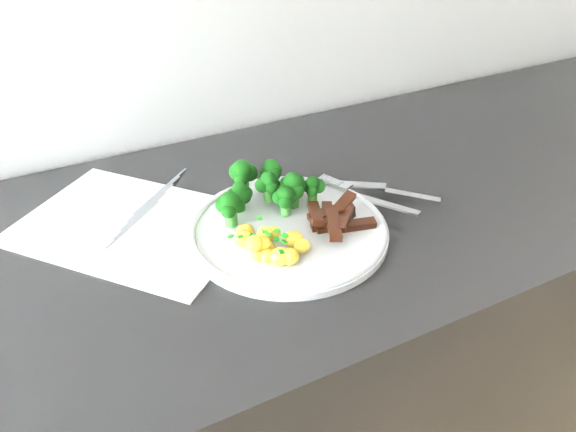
# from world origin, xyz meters

# --- Properties ---
(counter) EXTENTS (2.35, 0.59, 0.88)m
(counter) POSITION_xyz_m (0.03, 1.68, 0.44)
(counter) COLOR black
(counter) RESTS_ON ground
(recipe_paper) EXTENTS (0.38, 0.39, 0.00)m
(recipe_paper) POSITION_xyz_m (-0.08, 1.75, 0.88)
(recipe_paper) COLOR white
(recipe_paper) RESTS_ON counter
(plate) EXTENTS (0.28, 0.28, 0.02)m
(plate) POSITION_xyz_m (0.11, 1.63, 0.89)
(plate) COLOR white
(plate) RESTS_ON counter
(broccoli) EXTENTS (0.17, 0.11, 0.07)m
(broccoli) POSITION_xyz_m (0.11, 1.70, 0.93)
(broccoli) COLOR #2E6D23
(broccoli) RESTS_ON plate
(potatoes) EXTENTS (0.10, 0.11, 0.04)m
(potatoes) POSITION_xyz_m (0.06, 1.60, 0.90)
(potatoes) COLOR yellow
(potatoes) RESTS_ON plate
(beef_strips) EXTENTS (0.09, 0.10, 0.03)m
(beef_strips) POSITION_xyz_m (0.17, 1.61, 0.90)
(beef_strips) COLOR black
(beef_strips) RESTS_ON plate
(fork) EXTENTS (0.08, 0.16, 0.02)m
(fork) POSITION_xyz_m (0.25, 1.64, 0.90)
(fork) COLOR #BCBDC1
(fork) RESTS_ON plate
(knife) EXTENTS (0.16, 0.14, 0.02)m
(knife) POSITION_xyz_m (0.29, 1.64, 0.89)
(knife) COLOR #BCBDC1
(knife) RESTS_ON plate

